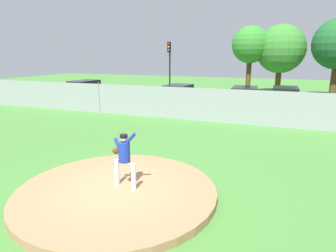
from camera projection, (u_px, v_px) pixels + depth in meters
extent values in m
plane|color=#427A33|center=(184.00, 139.00, 13.46)|extent=(80.00, 80.00, 0.00)
cube|color=#2B2B2D|center=(219.00, 108.00, 21.16)|extent=(44.00, 7.00, 0.01)
cylinder|color=#99704C|center=(117.00, 192.00, 7.99)|extent=(5.52, 5.52, 0.21)
cylinder|color=silver|center=(117.00, 172.00, 8.13)|extent=(0.13, 0.13, 0.74)
cylinder|color=silver|center=(134.00, 177.00, 7.83)|extent=(0.13, 0.13, 0.74)
cylinder|color=navy|center=(124.00, 152.00, 7.83)|extent=(0.32, 0.32, 0.56)
cylinder|color=navy|center=(130.00, 139.00, 7.67)|extent=(0.44, 0.17, 0.43)
cylinder|color=navy|center=(118.00, 146.00, 7.85)|extent=(0.29, 0.14, 0.46)
ellipsoid|color=#4C2D14|center=(116.00, 151.00, 7.98)|extent=(0.20, 0.12, 0.18)
sphere|color=tan|center=(124.00, 139.00, 7.73)|extent=(0.20, 0.20, 0.20)
cylinder|color=black|center=(124.00, 136.00, 7.72)|extent=(0.21, 0.21, 0.09)
sphere|color=white|center=(155.00, 171.00, 9.07)|extent=(0.07, 0.07, 0.07)
cube|color=gray|center=(205.00, 105.00, 16.85)|extent=(36.55, 0.03, 1.96)
cylinder|color=slate|center=(99.00, 98.00, 19.39)|extent=(0.07, 0.07, 2.06)
cube|color=tan|center=(178.00, 97.00, 22.25)|extent=(2.14, 4.28, 0.69)
cube|color=black|center=(178.00, 89.00, 22.10)|extent=(1.86, 2.40, 0.61)
cylinder|color=black|center=(185.00, 99.00, 23.47)|extent=(1.94, 0.78, 0.64)
cylinder|color=black|center=(171.00, 104.00, 21.20)|extent=(1.94, 0.78, 0.64)
cube|color=#161E4C|center=(85.00, 92.00, 25.22)|extent=(2.07, 4.91, 0.72)
cube|color=black|center=(84.00, 84.00, 25.06)|extent=(1.77, 2.75, 0.65)
cylinder|color=black|center=(96.00, 94.00, 26.61)|extent=(1.82, 0.77, 0.64)
cylinder|color=black|center=(73.00, 98.00, 24.00)|extent=(1.82, 0.77, 0.64)
cube|color=#B7BABF|center=(244.00, 101.00, 20.25)|extent=(1.95, 4.42, 0.75)
cube|color=black|center=(245.00, 91.00, 20.09)|extent=(1.73, 2.46, 0.60)
cylinder|color=black|center=(245.00, 103.00, 21.58)|extent=(1.87, 0.71, 0.64)
cylinder|color=black|center=(242.00, 109.00, 19.10)|extent=(1.87, 0.71, 0.64)
cube|color=#A81919|center=(284.00, 102.00, 19.64)|extent=(1.74, 4.20, 0.77)
cube|color=black|center=(285.00, 92.00, 19.47)|extent=(1.60, 2.31, 0.64)
cylinder|color=black|center=(284.00, 105.00, 20.91)|extent=(1.80, 0.64, 0.64)
cylinder|color=black|center=(284.00, 111.00, 18.55)|extent=(1.80, 0.64, 0.64)
cone|color=orange|center=(144.00, 100.00, 23.60)|extent=(0.32, 0.32, 0.55)
cube|color=black|center=(144.00, 103.00, 23.66)|extent=(0.40, 0.40, 0.03)
cylinder|color=black|center=(170.00, 70.00, 26.28)|extent=(0.14, 0.14, 4.99)
cube|color=black|center=(169.00, 47.00, 25.63)|extent=(0.28, 0.24, 0.90)
sphere|color=red|center=(169.00, 44.00, 25.46)|extent=(0.18, 0.18, 0.18)
sphere|color=orange|center=(169.00, 47.00, 25.53)|extent=(0.18, 0.18, 0.18)
sphere|color=green|center=(169.00, 50.00, 25.59)|extent=(0.18, 0.18, 0.18)
cylinder|color=#4C331E|center=(248.00, 76.00, 28.86)|extent=(0.48, 0.48, 3.59)
sphere|color=#307B29|center=(250.00, 45.00, 28.13)|extent=(3.61, 3.61, 3.61)
cylinder|color=#4C331E|center=(278.00, 80.00, 28.57)|extent=(0.54, 0.54, 2.80)
sphere|color=#34762B|center=(281.00, 49.00, 27.85)|extent=(4.66, 4.66, 4.66)
cylinder|color=#4C331E|center=(334.00, 81.00, 25.33)|extent=(0.57, 0.57, 3.26)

